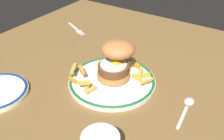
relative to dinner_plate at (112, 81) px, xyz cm
name	(u,v)px	position (x,y,z in cm)	size (l,w,h in cm)	color
ground_plane	(123,83)	(1.44, 3.91, -2.84)	(116.29, 104.58, 4.00)	brown
dinner_plate	(112,81)	(0.00, 0.00, 0.00)	(25.72, 25.72, 1.60)	white
burger	(116,59)	(-0.10, 2.22, 6.23)	(12.98, 13.58, 10.94)	#BE793A
fries_pile	(109,74)	(-1.15, 0.14, 1.88)	(23.11, 20.97, 2.90)	gold
fork	(76,29)	(-33.93, 23.69, -0.66)	(13.57, 7.49, 0.36)	silver
spoon	(188,104)	(22.26, 2.97, -0.48)	(2.92, 13.40, 0.90)	silver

